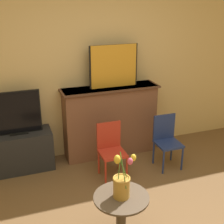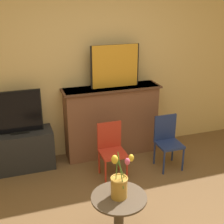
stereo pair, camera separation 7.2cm
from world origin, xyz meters
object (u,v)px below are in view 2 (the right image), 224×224
at_px(tv_monitor, 18,113).
at_px(vase_tulips, 119,184).
at_px(chair_red, 111,147).
at_px(chair_blue, 167,139).
at_px(painting, 115,66).

xyz_separation_m(tv_monitor, vase_tulips, (0.76, -1.70, -0.14)).
bearing_deg(chair_red, tv_monitor, 153.28).
distance_m(tv_monitor, chair_red, 1.27).
relative_size(chair_red, vase_tulips, 1.55).
bearing_deg(tv_monitor, vase_tulips, -65.84).
distance_m(tv_monitor, vase_tulips, 1.87).
height_order(chair_red, chair_blue, same).
distance_m(painting, vase_tulips, 1.94).
bearing_deg(tv_monitor, chair_blue, -16.43).
xyz_separation_m(tv_monitor, chair_red, (1.08, -0.54, -0.40)).
xyz_separation_m(painting, chair_blue, (0.54, -0.59, -0.90)).
bearing_deg(painting, chair_red, -113.08).
height_order(tv_monitor, chair_blue, tv_monitor).
relative_size(painting, chair_red, 0.96).
distance_m(tv_monitor, chair_blue, 1.99).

